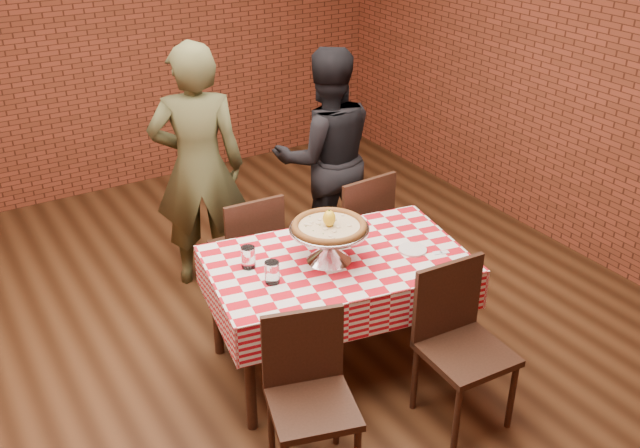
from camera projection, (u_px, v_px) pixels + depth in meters
The scene contains 19 objects.
ground at pixel (263, 351), 4.64m from camera, with size 6.00×6.00×0.00m, color black.
back_wall at pixel (98, 34), 6.23m from camera, with size 5.50×5.50×0.00m, color brown.
table at pixel (337, 312), 4.38m from camera, with size 1.48×0.89×0.75m, color #361E13.
tablecloth at pixel (337, 277), 4.26m from camera, with size 1.52×0.93×0.25m, color red, non-canonical shape.
pizza_stand at pixel (329, 244), 4.14m from camera, with size 0.47×0.47×0.21m, color silver, non-canonical shape.
pizza at pixel (329, 227), 4.08m from camera, with size 0.43×0.43×0.03m, color beige.
lemon at pixel (329, 218), 4.06m from camera, with size 0.07×0.07×0.10m, color yellow.
water_glass_left at pixel (272, 272), 3.94m from camera, with size 0.08×0.08×0.13m, color white.
water_glass_right at pixel (248, 257), 4.08m from camera, with size 0.08×0.08×0.13m, color white.
side_plate at pixel (413, 250), 4.28m from camera, with size 0.17×0.17×0.01m, color white.
sweetener_packet_a at pixel (438, 253), 4.25m from camera, with size 0.05×0.04×0.01m, color white.
sweetener_packet_b at pixel (445, 252), 4.26m from camera, with size 0.05×0.04×0.01m, color white.
condiment_caddy at pixel (332, 221), 4.45m from camera, with size 0.11×0.09×0.15m, color silver.
chair_near_left at pixel (313, 408), 3.53m from camera, with size 0.42×0.42×0.90m, color #361E13, non-canonical shape.
chair_near_right at pixel (467, 352), 3.90m from camera, with size 0.44×0.44×0.92m, color #361E13, non-canonical shape.
chair_far_left at pixel (246, 250), 4.92m from camera, with size 0.41×0.41×0.89m, color #361E13, non-canonical shape.
chair_far_right at pixel (350, 228), 5.16m from camera, with size 0.44×0.44×0.92m, color #361E13, non-canonical shape.
diner_olive at pixel (198, 168), 5.03m from camera, with size 0.65×0.43×1.80m, color #46492A.
diner_black at pixel (326, 157), 5.37m from camera, with size 0.81×0.63×1.66m, color black.
Camera 1 is at (-1.63, -3.37, 2.89)m, focal length 40.33 mm.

